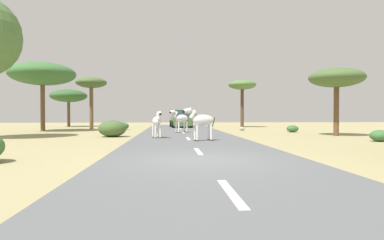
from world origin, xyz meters
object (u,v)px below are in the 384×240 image
object	(u,v)px
tree_0	(337,79)
tree_6	(91,84)
zebra_0	(157,122)
bush_1	(123,126)
bush_0	(112,128)
bush_3	(380,136)
tree_3	(42,74)
car_0	(181,119)
zebra_3	(181,119)
bush_2	(292,129)
zebra_1	(201,121)
tree_2	(242,86)
tree_4	(69,96)
rock_3	(242,129)

from	to	relation	value
tree_0	tree_6	xyz separation A→B (m)	(-17.67, 11.24, 0.60)
zebra_0	bush_1	world-z (taller)	zebra_0
bush_0	bush_3	size ratio (longest dim) A/B	1.74
tree_3	car_0	bearing A→B (deg)	29.93
bush_0	tree_6	bearing A→B (deg)	108.94
car_0	tree_0	world-z (taller)	tree_0
zebra_3	zebra_0	bearing A→B (deg)	127.27
bush_1	car_0	bearing A→B (deg)	38.79
tree_0	bush_2	distance (m)	5.53
zebra_1	tree_2	size ratio (longest dim) A/B	0.34
zebra_0	tree_2	xyz separation A→B (m)	(8.27, 15.58, 3.36)
tree_0	zebra_0	bearing A→B (deg)	-171.00
zebra_0	bush_1	size ratio (longest dim) A/B	1.47
tree_4	tree_6	bearing A→B (deg)	-55.59
bush_3	tree_3	bearing A→B (deg)	151.26
car_0	tree_2	size ratio (longest dim) A/B	0.90
zebra_3	bush_1	world-z (taller)	zebra_3
zebra_1	tree_3	bearing A→B (deg)	28.52
car_0	bush_0	bearing A→B (deg)	-112.82
zebra_1	bush_1	distance (m)	14.16
bush_3	tree_2	bearing A→B (deg)	98.80
zebra_1	bush_1	world-z (taller)	zebra_1
car_0	tree_3	distance (m)	13.41
bush_0	bush_3	world-z (taller)	bush_0
car_0	bush_2	size ratio (longest dim) A/B	5.03
zebra_3	car_0	size ratio (longest dim) A/B	0.37
zebra_0	tree_4	size ratio (longest dim) A/B	0.39
zebra_3	bush_3	size ratio (longest dim) A/B	1.72
zebra_0	bush_3	world-z (taller)	zebra_0
tree_2	tree_4	world-z (taller)	tree_2
bush_0	zebra_1	bearing A→B (deg)	-38.16
tree_2	tree_3	distance (m)	18.92
car_0	bush_0	world-z (taller)	car_0
tree_3	tree_6	world-z (taller)	tree_3
bush_3	bush_2	bearing A→B (deg)	97.40
tree_3	bush_0	bearing A→B (deg)	-45.97
zebra_0	rock_3	size ratio (longest dim) A/B	3.56
zebra_1	car_0	xyz separation A→B (m)	(-0.40, 17.18, -0.19)
tree_2	tree_4	bearing A→B (deg)	171.32
bush_0	tree_4	bearing A→B (deg)	114.45
bush_3	car_0	bearing A→B (deg)	117.66
zebra_3	tree_4	distance (m)	17.74
bush_1	bush_3	world-z (taller)	bush_1
zebra_1	bush_0	world-z (taller)	zebra_1
zebra_0	bush_2	xyz separation A→B (m)	(9.96, 6.04, -0.69)
tree_0	tree_2	size ratio (longest dim) A/B	0.85
tree_4	bush_0	world-z (taller)	tree_4
car_0	bush_1	bearing A→B (deg)	-145.06
car_0	tree_3	world-z (taller)	tree_3
rock_3	tree_6	bearing A→B (deg)	162.74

